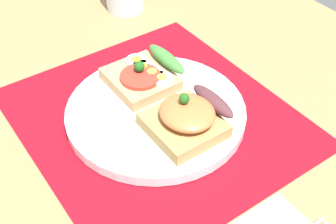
% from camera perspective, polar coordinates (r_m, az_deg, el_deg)
% --- Properties ---
extents(ground_plane, '(1.20, 0.90, 0.03)m').
position_cam_1_polar(ground_plane, '(0.66, -1.50, -1.78)').
color(ground_plane, '#9C794C').
extents(placemat, '(0.39, 0.35, 0.00)m').
position_cam_1_polar(placemat, '(0.65, -1.53, -0.66)').
color(placemat, maroon).
rests_on(placemat, ground_plane).
extents(plate, '(0.25, 0.25, 0.02)m').
position_cam_1_polar(plate, '(0.64, -1.54, -0.05)').
color(plate, white).
rests_on(plate, placemat).
extents(sandwich_egg_tomato, '(0.10, 0.10, 0.04)m').
position_cam_1_polar(sandwich_egg_tomato, '(0.67, -2.91, 4.67)').
color(sandwich_egg_tomato, tan).
rests_on(sandwich_egg_tomato, plate).
extents(sandwich_salmon, '(0.09, 0.10, 0.05)m').
position_cam_1_polar(sandwich_salmon, '(0.59, 2.52, -0.72)').
color(sandwich_salmon, '#A6864C').
rests_on(sandwich_salmon, plate).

